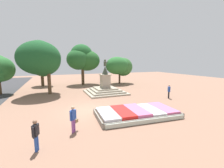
# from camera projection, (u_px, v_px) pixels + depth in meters

# --- Properties ---
(ground_plane) EXTENTS (78.76, 78.76, 0.00)m
(ground_plane) POSITION_uv_depth(u_px,v_px,m) (87.00, 110.00, 13.68)
(ground_plane) COLOR #8C6651
(flower_planter) EXTENTS (6.85, 3.99, 0.59)m
(flower_planter) POSITION_uv_depth(u_px,v_px,m) (136.00, 113.00, 12.25)
(flower_planter) COLOR #38281C
(flower_planter) RESTS_ON ground_plane
(statue_monument) EXTENTS (5.29, 5.29, 4.71)m
(statue_monument) POSITION_uv_depth(u_px,v_px,m) (105.00, 88.00, 21.07)
(statue_monument) COLOR #9E9480
(statue_monument) RESTS_ON ground_plane
(pedestrian_with_handbag) EXTENTS (0.57, 0.57, 1.72)m
(pedestrian_with_handbag) POSITION_uv_depth(u_px,v_px,m) (73.00, 118.00, 9.31)
(pedestrian_with_handbag) COLOR #8C4C99
(pedestrian_with_handbag) RESTS_ON ground_plane
(pedestrian_near_planter) EXTENTS (0.37, 0.52, 1.69)m
(pedestrian_near_planter) POSITION_uv_depth(u_px,v_px,m) (169.00, 90.00, 17.93)
(pedestrian_near_planter) COLOR black
(pedestrian_near_planter) RESTS_ON ground_plane
(pedestrian_crossing_plaza) EXTENTS (0.33, 0.55, 1.63)m
(pedestrian_crossing_plaza) POSITION_uv_depth(u_px,v_px,m) (36.00, 133.00, 7.35)
(pedestrian_crossing_plaza) COLOR #264CA5
(pedestrian_crossing_plaza) RESTS_ON ground_plane
(park_tree_far_left) EXTENTS (5.32, 6.02, 7.21)m
(park_tree_far_left) POSITION_uv_depth(u_px,v_px,m) (40.00, 58.00, 19.63)
(park_tree_far_left) COLOR brown
(park_tree_far_left) RESTS_ON ground_plane
(park_tree_behind_statue) EXTENTS (6.24, 5.03, 7.60)m
(park_tree_behind_statue) POSITION_uv_depth(u_px,v_px,m) (83.00, 59.00, 28.21)
(park_tree_behind_statue) COLOR #4C3823
(park_tree_behind_statue) RESTS_ON ground_plane
(park_tree_far_right) EXTENTS (5.72, 4.72, 5.30)m
(park_tree_far_right) POSITION_uv_depth(u_px,v_px,m) (120.00, 66.00, 29.71)
(park_tree_far_right) COLOR #4C3823
(park_tree_far_right) RESTS_ON ground_plane
(park_tree_mid_canopy) EXTENTS (3.54, 3.81, 4.81)m
(park_tree_mid_canopy) POSITION_uv_depth(u_px,v_px,m) (43.00, 68.00, 26.71)
(park_tree_mid_canopy) COLOR #4C3823
(park_tree_mid_canopy) RESTS_ON ground_plane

